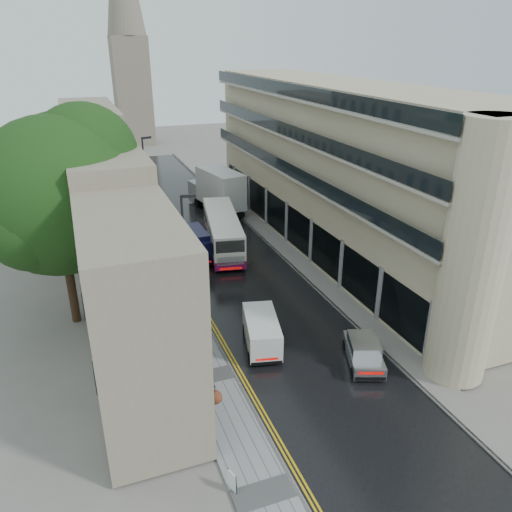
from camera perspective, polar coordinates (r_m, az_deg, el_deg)
ground at (r=23.54m, az=18.49°, el=-25.15°), size 200.00×200.00×0.00m
road at (r=43.92m, az=-3.82°, el=0.30°), size 9.00×85.00×0.02m
left_sidewalk at (r=42.75m, az=-11.34°, el=-0.72°), size 2.70×85.00×0.12m
right_sidewalk at (r=45.61m, az=2.67°, el=1.30°), size 1.80×85.00×0.12m
old_shop_row at (r=42.80m, az=-17.34°, el=7.16°), size 4.50×56.00×12.00m
modern_block at (r=44.33m, az=9.54°, el=9.78°), size 8.00×40.00×14.00m
church_spire at (r=94.06m, az=-14.65°, el=24.44°), size 6.40×6.40×40.00m
tree_near at (r=32.91m, az=-21.40°, el=3.59°), size 10.56×10.56×13.89m
tree_far at (r=45.60m, az=-21.13°, el=7.91°), size 9.24×9.24×12.46m
cream_bus at (r=41.61m, az=-4.96°, el=1.21°), size 4.60×11.50×3.06m
white_lorry at (r=51.94m, az=-4.65°, el=6.75°), size 4.34×9.35×4.73m
silver_hatchback at (r=28.58m, az=11.13°, el=-12.20°), size 3.10×4.41×1.52m
white_van at (r=29.10m, az=-0.65°, el=-10.41°), size 2.85×4.71×1.99m
navy_van at (r=40.97m, az=-7.78°, el=0.44°), size 2.21×5.32×2.70m
pedestrian at (r=37.55m, az=-9.75°, el=-2.41°), size 0.74×0.52×1.90m
lamp_post_near at (r=32.40m, az=-8.13°, el=-0.29°), size 0.96×0.34×8.39m
lamp_post_far at (r=50.29m, az=-12.46°, el=8.18°), size 1.00×0.46×8.69m
estate_sign at (r=22.48m, az=-2.73°, el=-24.34°), size 0.24×0.54×0.91m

